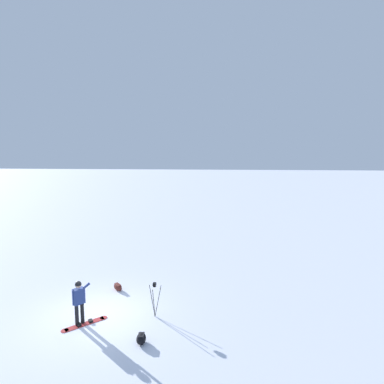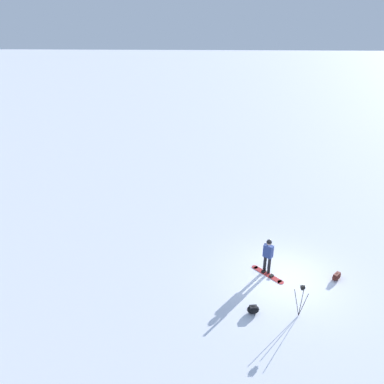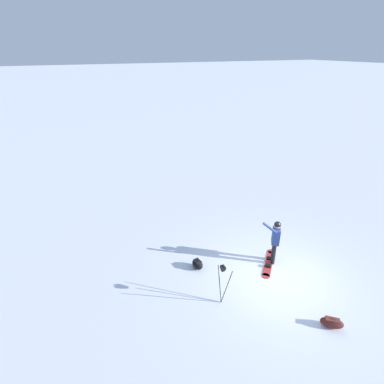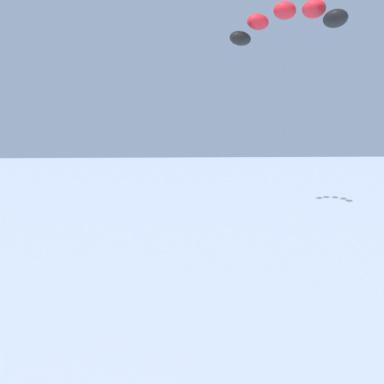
% 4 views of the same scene
% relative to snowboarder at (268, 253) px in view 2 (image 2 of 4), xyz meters
% --- Properties ---
extents(ground_plane, '(300.00, 300.00, 0.00)m').
position_rel_snowboarder_xyz_m(ground_plane, '(-0.37, -0.72, -1.07)').
color(ground_plane, white).
extents(snowboarder, '(0.78, 0.48, 1.77)m').
position_rel_snowboarder_xyz_m(snowboarder, '(0.00, 0.00, 0.00)').
color(snowboarder, black).
rests_on(snowboarder, ground_plane).
extents(snowboard, '(1.34, 1.31, 0.10)m').
position_rel_snowboarder_xyz_m(snowboard, '(-0.18, -0.03, -1.04)').
color(snowboard, '#B23333').
rests_on(snowboard, ground_plane).
extents(gear_bag_large, '(0.39, 0.52, 0.35)m').
position_rel_snowboarder_xyz_m(gear_bag_large, '(-2.69, 0.85, -0.88)').
color(gear_bag_large, black).
rests_on(gear_bag_large, ground_plane).
extents(camera_tripod, '(0.51, 0.50, 1.42)m').
position_rel_snowboarder_xyz_m(camera_tripod, '(-2.73, -0.92, -0.05)').
color(camera_tripod, '#262628').
rests_on(camera_tripod, ground_plane).
extents(gear_bag_small, '(0.66, 0.64, 0.32)m').
position_rel_snowboarder_xyz_m(gear_bag_small, '(-0.34, -3.06, -0.90)').
color(gear_bag_small, '#4C1E19').
rests_on(gear_bag_small, ground_plane).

